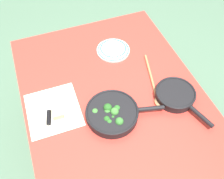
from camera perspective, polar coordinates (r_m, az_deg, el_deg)
name	(u,v)px	position (r m, az deg, el deg)	size (l,w,h in m)	color
ground_plane	(112,145)	(2.08, 0.00, -12.57)	(14.00, 14.00, 0.00)	#51755B
dining_table_red	(112,98)	(1.51, 0.00, -2.06)	(1.30, 1.01, 0.73)	red
skillet_broccoli	(113,113)	(1.34, 0.12, -5.39)	(0.28, 0.42, 0.07)	black
skillet_eggs	(176,95)	(1.45, 14.34, -1.23)	(0.37, 0.23, 0.05)	black
wooden_spoon	(153,85)	(1.49, 9.42, 1.04)	(0.40, 0.12, 0.02)	#A87A4C
parchment_sheet	(53,110)	(1.42, -13.26, -4.54)	(0.31, 0.29, 0.00)	silver
grater_knife	(49,111)	(1.41, -14.19, -4.83)	(0.24, 0.08, 0.02)	silver
cheese_block	(58,111)	(1.39, -12.34, -4.91)	(0.09, 0.06, 0.04)	#EFD67A
dinner_plate_stack	(113,49)	(1.67, 0.28, 9.13)	(0.22, 0.22, 0.03)	white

